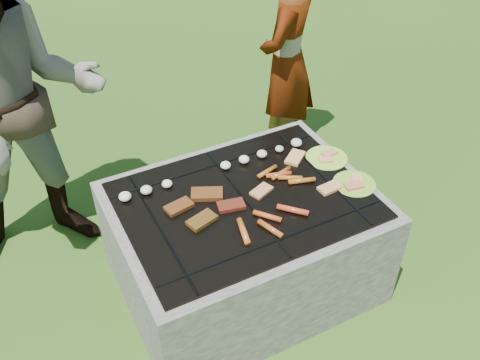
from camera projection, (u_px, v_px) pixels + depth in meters
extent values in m
plane|color=#234611|center=(244.00, 280.00, 3.05)|extent=(60.00, 60.00, 0.00)
cube|color=#A29B8F|center=(212.00, 198.00, 3.14)|extent=(1.30, 0.18, 0.60)
cube|color=gray|center=(284.00, 298.00, 2.58)|extent=(1.30, 0.18, 0.60)
cube|color=#A39A91|center=(145.00, 281.00, 2.66)|extent=(0.18, 0.64, 0.60)
cube|color=#A59C92|center=(331.00, 210.00, 3.06)|extent=(0.18, 0.64, 0.60)
cube|color=black|center=(244.00, 251.00, 2.90)|extent=(0.94, 0.64, 0.48)
sphere|color=#FF5914|center=(244.00, 221.00, 2.76)|extent=(0.10, 0.10, 0.10)
cube|color=black|center=(245.00, 200.00, 2.67)|extent=(1.20, 0.90, 0.01)
cylinder|color=black|center=(160.00, 228.00, 2.50)|extent=(0.01, 0.88, 0.01)
cylinder|color=black|center=(245.00, 199.00, 2.66)|extent=(0.01, 0.88, 0.01)
cylinder|color=black|center=(320.00, 173.00, 2.82)|extent=(0.01, 0.88, 0.01)
cylinder|color=black|center=(277.00, 240.00, 2.44)|extent=(1.18, 0.01, 0.01)
cylinder|color=black|center=(217.00, 165.00, 2.88)|extent=(1.18, 0.01, 0.01)
ellipsoid|color=white|center=(125.00, 196.00, 2.64)|extent=(0.06, 0.06, 0.04)
ellipsoid|color=beige|center=(146.00, 190.00, 2.68)|extent=(0.06, 0.06, 0.04)
ellipsoid|color=white|center=(167.00, 184.00, 2.73)|extent=(0.05, 0.05, 0.04)
ellipsoid|color=white|center=(226.00, 165.00, 2.84)|extent=(0.06, 0.06, 0.04)
ellipsoid|color=white|center=(244.00, 159.00, 2.88)|extent=(0.06, 0.06, 0.04)
ellipsoid|color=#EEE0CA|center=(262.00, 154.00, 2.92)|extent=(0.06, 0.06, 0.04)
ellipsoid|color=beige|center=(279.00, 149.00, 2.97)|extent=(0.05, 0.05, 0.03)
ellipsoid|color=beige|center=(296.00, 143.00, 3.00)|extent=(0.06, 0.06, 0.04)
cube|color=#9E511C|center=(179.00, 207.00, 2.61)|extent=(0.15, 0.10, 0.02)
cube|color=#99501B|center=(207.00, 194.00, 2.68)|extent=(0.18, 0.15, 0.02)
cube|color=#8C5A19|center=(202.00, 220.00, 2.53)|extent=(0.16, 0.12, 0.02)
cube|color=maroon|center=(231.00, 205.00, 2.61)|extent=(0.15, 0.10, 0.02)
cylinder|color=#B8771E|center=(267.00, 171.00, 2.82)|extent=(0.13, 0.06, 0.02)
cylinder|color=#E95426|center=(279.00, 174.00, 2.79)|extent=(0.14, 0.06, 0.03)
cylinder|color=orange|center=(290.00, 178.00, 2.78)|extent=(0.12, 0.08, 0.02)
cylinder|color=#BE641F|center=(302.00, 181.00, 2.75)|extent=(0.14, 0.07, 0.03)
cylinder|color=orange|center=(267.00, 216.00, 2.55)|extent=(0.11, 0.13, 0.03)
cylinder|color=orange|center=(293.00, 210.00, 2.58)|extent=(0.13, 0.13, 0.03)
cylinder|color=orange|center=(244.00, 231.00, 2.47)|extent=(0.07, 0.16, 0.03)
cylinder|color=#C06B1F|center=(270.00, 229.00, 2.48)|extent=(0.07, 0.14, 0.03)
cylinder|color=#B8771E|center=(281.00, 173.00, 2.80)|extent=(0.13, 0.06, 0.02)
cube|color=tan|center=(261.00, 191.00, 2.70)|extent=(0.13, 0.10, 0.02)
cube|color=tan|center=(330.00, 188.00, 2.72)|extent=(0.12, 0.08, 0.02)
cube|color=#FBD880|center=(295.00, 157.00, 2.92)|extent=(0.15, 0.14, 0.02)
cylinder|color=#FFF33C|center=(326.00, 159.00, 2.93)|extent=(0.28, 0.28, 0.01)
cube|color=#F5D17D|center=(326.00, 160.00, 2.90)|extent=(0.10, 0.08, 0.01)
cube|color=tan|center=(329.00, 153.00, 2.95)|extent=(0.09, 0.06, 0.01)
cylinder|color=#C2E236|center=(354.00, 184.00, 2.76)|extent=(0.24, 0.24, 0.01)
cube|color=tan|center=(354.00, 185.00, 2.73)|extent=(0.10, 0.07, 0.02)
cube|color=#DBB670|center=(357.00, 178.00, 2.78)|extent=(0.08, 0.09, 0.01)
imported|color=gray|center=(287.00, 62.00, 3.50)|extent=(0.66, 0.63, 1.52)
imported|color=gray|center=(15.00, 108.00, 2.67)|extent=(0.98, 0.79, 1.92)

